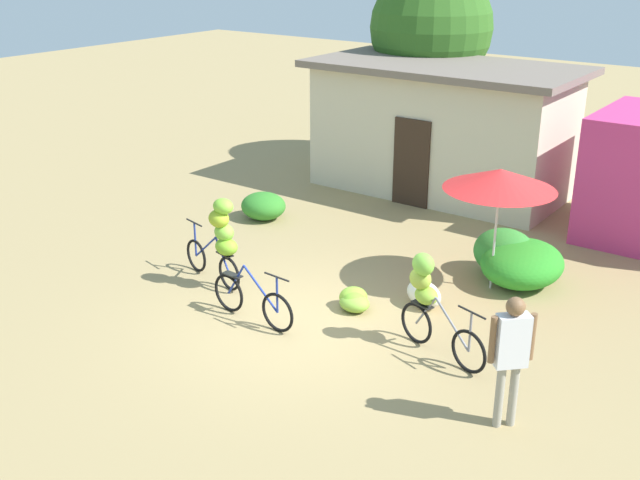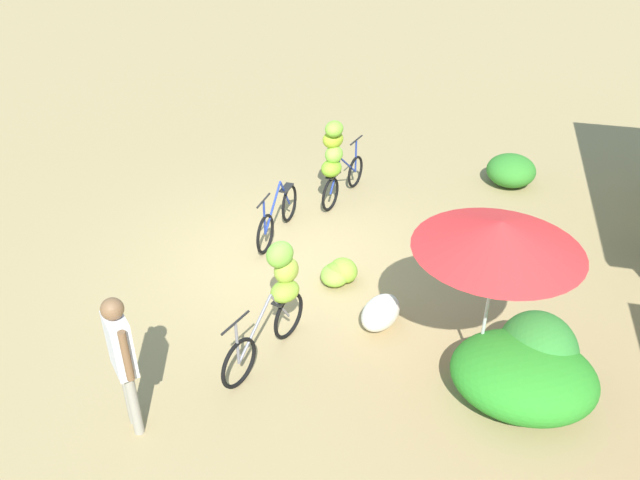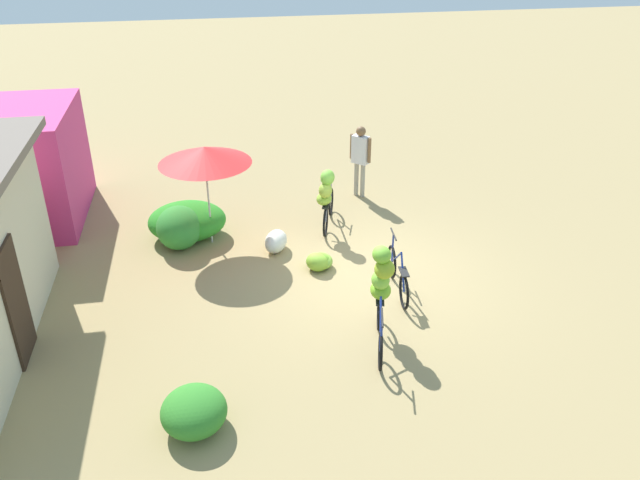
{
  "view_description": "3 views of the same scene",
  "coord_description": "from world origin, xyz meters",
  "views": [
    {
      "loc": [
        6.6,
        -8.53,
        5.71
      ],
      "look_at": [
        -0.29,
        0.91,
        1.07
      ],
      "focal_mm": 42.77,
      "sensor_mm": 36.0,
      "label": 1
    },
    {
      "loc": [
        8.02,
        2.58,
        5.52
      ],
      "look_at": [
        0.71,
        0.7,
        0.89
      ],
      "focal_mm": 35.56,
      "sensor_mm": 36.0,
      "label": 2
    },
    {
      "loc": [
        -10.7,
        2.83,
        6.68
      ],
      "look_at": [
        -0.05,
        0.98,
        0.89
      ],
      "focal_mm": 36.69,
      "sensor_mm": 36.0,
      "label": 3
    }
  ],
  "objects": [
    {
      "name": "ground_plane",
      "position": [
        0.0,
        0.0,
        0.0
      ],
      "size": [
        60.0,
        60.0,
        0.0
      ],
      "primitive_type": "plane",
      "color": "#9E8759"
    },
    {
      "name": "building_low",
      "position": [
        -1.5,
        7.45,
        1.54
      ],
      "size": [
        6.22,
        3.26,
        3.04
      ],
      "color": "beige",
      "rests_on": "ground"
    },
    {
      "name": "tree_behind_building",
      "position": [
        -2.89,
        9.28,
        3.57
      ],
      "size": [
        3.13,
        3.13,
        5.15
      ],
      "color": "brown",
      "rests_on": "ground"
    },
    {
      "name": "hedge_bush_front_left",
      "position": [
        -3.62,
        3.39,
        0.29
      ],
      "size": [
        0.99,
        0.93,
        0.58
      ],
      "primitive_type": "ellipsoid",
      "color": "#328229",
      "rests_on": "ground"
    },
    {
      "name": "hedge_bush_front_right",
      "position": [
        1.82,
        3.66,
        0.44
      ],
      "size": [
        1.15,
        0.95,
        0.88
      ],
      "primitive_type": "ellipsoid",
      "color": "#328C33",
      "rests_on": "ground"
    },
    {
      "name": "hedge_bush_mid",
      "position": [
        2.23,
        3.5,
        0.38
      ],
      "size": [
        1.4,
        1.67,
        0.77
      ],
      "primitive_type": "ellipsoid",
      "color": "#2B8E26",
      "rests_on": "ground"
    },
    {
      "name": "market_umbrella",
      "position": [
        1.88,
        3.0,
        1.99
      ],
      "size": [
        1.89,
        1.89,
        2.17
      ],
      "color": "beige",
      "rests_on": "ground"
    },
    {
      "name": "bicycle_leftmost",
      "position": [
        -1.95,
        0.29,
        0.96
      ],
      "size": [
        1.64,
        0.57,
        1.64
      ],
      "color": "black",
      "rests_on": "ground"
    },
    {
      "name": "bicycle_near_pile",
      "position": [
        -0.67,
        -0.38,
        0.36
      ],
      "size": [
        1.74,
        0.19,
        0.94
      ],
      "color": "black",
      "rests_on": "ground"
    },
    {
      "name": "bicycle_center_loaded",
      "position": [
        1.99,
        0.49,
        0.86
      ],
      "size": [
        1.65,
        0.68,
        1.5
      ],
      "color": "black",
      "rests_on": "ground"
    },
    {
      "name": "banana_pile_on_ground",
      "position": [
        0.4,
        0.91,
        0.16
      ],
      "size": [
        0.67,
        0.65,
        0.35
      ],
      "color": "#73B32E",
      "rests_on": "ground"
    },
    {
      "name": "produce_sack",
      "position": [
        1.27,
        1.69,
        0.22
      ],
      "size": [
        0.81,
        0.67,
        0.44
      ],
      "primitive_type": "ellipsoid",
      "rotation": [
        0.0,
        0.0,
        2.77
      ],
      "color": "silver",
      "rests_on": "ground"
    },
    {
      "name": "person_vendor",
      "position": [
        3.71,
        -0.65,
        1.1
      ],
      "size": [
        0.43,
        0.43,
        1.78
      ],
      "color": "gray",
      "rests_on": "ground"
    }
  ]
}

